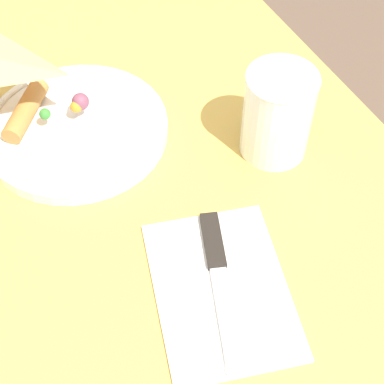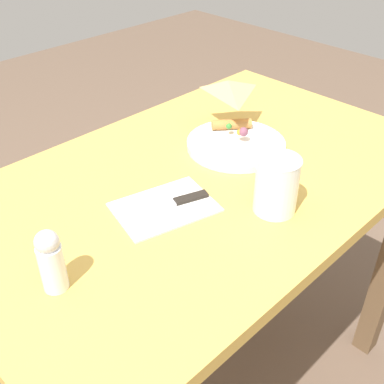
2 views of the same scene
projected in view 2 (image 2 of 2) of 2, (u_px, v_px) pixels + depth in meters
The scene contains 7 objects.
ground_plane at pixel (200, 384), 1.44m from camera, with size 6.00×6.00×0.00m, color brown.
dining_table at pixel (202, 223), 1.08m from camera, with size 1.06×0.65×0.75m.
plate_pizza at pixel (236, 142), 1.10m from camera, with size 0.22×0.22×0.05m.
milk_glass at pixel (276, 187), 0.88m from camera, with size 0.08×0.08×0.11m.
napkin_folded at pixel (165, 207), 0.91m from camera, with size 0.21×0.17×0.00m.
butter_knife at pixel (169, 204), 0.91m from camera, with size 0.18×0.08×0.01m.
salt_shaker at pixel (51, 260), 0.72m from camera, with size 0.04×0.04×0.11m.
Camera 2 is at (0.61, 0.58, 1.30)m, focal length 45.00 mm.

